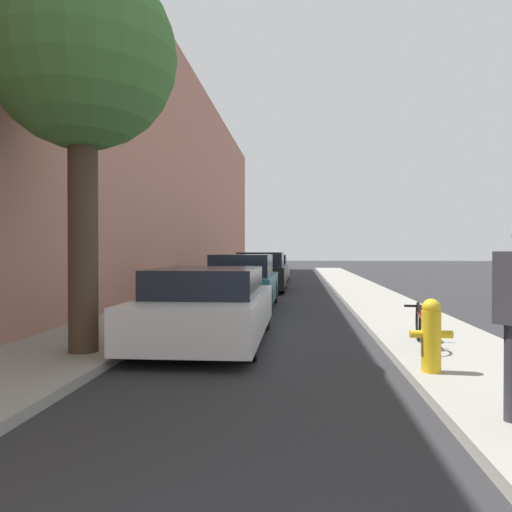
# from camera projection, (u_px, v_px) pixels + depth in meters

# --- Properties ---
(ground_plane) EXTENTS (120.00, 120.00, 0.00)m
(ground_plane) POSITION_uv_depth(u_px,v_px,m) (281.00, 299.00, 16.42)
(ground_plane) COLOR #28282B
(sidewalk_left) EXTENTS (2.00, 52.00, 0.12)m
(sidewalk_left) POSITION_uv_depth(u_px,v_px,m) (191.00, 297.00, 16.67)
(sidewalk_left) COLOR gray
(sidewalk_left) RESTS_ON ground
(sidewalk_right) EXTENTS (2.00, 52.00, 0.12)m
(sidewalk_right) POSITION_uv_depth(u_px,v_px,m) (373.00, 298.00, 16.18)
(sidewalk_right) COLOR gray
(sidewalk_right) RESTS_ON ground
(building_facade_left) EXTENTS (0.70, 52.00, 9.20)m
(building_facade_left) POSITION_uv_depth(u_px,v_px,m) (150.00, 157.00, 16.73)
(building_facade_left) COLOR tan
(building_facade_left) RESTS_ON ground
(parked_car_white) EXTENTS (1.90, 4.58, 1.27)m
(parked_car_white) POSITION_uv_depth(u_px,v_px,m) (208.00, 306.00, 8.76)
(parked_car_white) COLOR black
(parked_car_white) RESTS_ON ground
(parked_car_teal) EXTENTS (1.70, 4.51, 1.45)m
(parked_car_teal) POSITION_uv_depth(u_px,v_px,m) (243.00, 283.00, 13.91)
(parked_car_teal) COLOR black
(parked_car_teal) RESTS_ON ground
(parked_car_black) EXTENTS (1.87, 4.47, 1.48)m
(parked_car_black) POSITION_uv_depth(u_px,v_px,m) (262.00, 273.00, 19.83)
(parked_car_black) COLOR black
(parked_car_black) RESTS_ON ground
(parked_car_grey) EXTENTS (1.92, 4.52, 1.33)m
(parked_car_grey) POSITION_uv_depth(u_px,v_px,m) (269.00, 268.00, 25.88)
(parked_car_grey) COLOR black
(parked_car_grey) RESTS_ON ground
(street_tree_near) EXTENTS (2.67, 2.67, 5.55)m
(street_tree_near) POSITION_uv_depth(u_px,v_px,m) (82.00, 60.00, 7.29)
(street_tree_near) COLOR #423323
(street_tree_near) RESTS_ON sidewalk_left
(fire_hydrant) EXTENTS (0.49, 0.23, 0.87)m
(fire_hydrant) POSITION_uv_depth(u_px,v_px,m) (431.00, 334.00, 6.10)
(fire_hydrant) COLOR gold
(fire_hydrant) RESTS_ON sidewalk_right
(bicycle) EXTENTS (0.44, 1.52, 0.63)m
(bicycle) POSITION_uv_depth(u_px,v_px,m) (421.00, 325.00, 7.77)
(bicycle) COLOR black
(bicycle) RESTS_ON sidewalk_right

